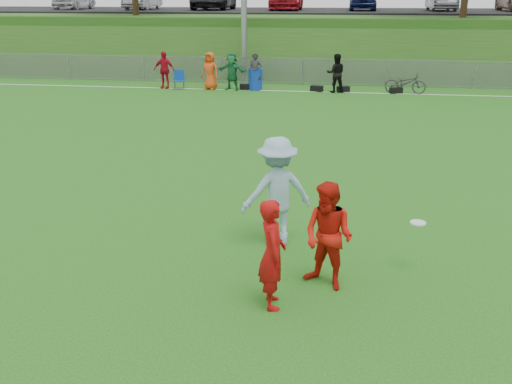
% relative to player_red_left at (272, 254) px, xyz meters
% --- Properties ---
extents(ground, '(120.00, 120.00, 0.00)m').
position_rel_player_red_left_xyz_m(ground, '(-1.00, 0.72, -0.81)').
color(ground, '#1A5912').
rests_on(ground, ground).
extents(sideline_far, '(60.00, 0.10, 0.01)m').
position_rel_player_red_left_xyz_m(sideline_far, '(-1.00, 18.72, -0.81)').
color(sideline_far, white).
rests_on(sideline_far, ground).
extents(fence, '(58.00, 0.06, 1.30)m').
position_rel_player_red_left_xyz_m(fence, '(-1.00, 20.72, -0.16)').
color(fence, gray).
rests_on(fence, ground).
extents(berm, '(120.00, 18.00, 3.00)m').
position_rel_player_red_left_xyz_m(berm, '(-1.00, 31.72, 0.69)').
color(berm, '#255217').
rests_on(berm, ground).
extents(parking_lot, '(120.00, 12.00, 0.10)m').
position_rel_player_red_left_xyz_m(parking_lot, '(-1.00, 33.72, 2.24)').
color(parking_lot, black).
rests_on(parking_lot, berm).
extents(spectator_row, '(8.88, 0.86, 1.69)m').
position_rel_player_red_left_xyz_m(spectator_row, '(-3.70, 18.72, 0.04)').
color(spectator_row, red).
rests_on(spectator_row, ground).
extents(gear_bags, '(7.36, 0.46, 0.26)m').
position_rel_player_red_left_xyz_m(gear_bags, '(0.14, 18.82, -0.68)').
color(gear_bags, black).
rests_on(gear_bags, ground).
extents(player_red_left, '(0.52, 0.67, 1.62)m').
position_rel_player_red_left_xyz_m(player_red_left, '(0.00, 0.00, 0.00)').
color(player_red_left, '#AC0C0B').
rests_on(player_red_left, ground).
extents(player_red_center, '(1.02, 0.95, 1.67)m').
position_rel_player_red_left_xyz_m(player_red_center, '(0.76, 0.67, 0.02)').
color(player_red_center, red).
rests_on(player_red_center, ground).
extents(player_blue, '(1.45, 1.19, 1.96)m').
position_rel_player_red_left_xyz_m(player_blue, '(-0.18, 2.16, 0.17)').
color(player_blue, '#95B8CF').
rests_on(player_blue, ground).
extents(frisbee, '(0.25, 0.25, 0.02)m').
position_rel_player_red_left_xyz_m(frisbee, '(2.16, 1.43, 0.01)').
color(frisbee, white).
rests_on(frisbee, ground).
extents(recycling_bin, '(0.83, 0.83, 0.97)m').
position_rel_player_red_left_xyz_m(recycling_bin, '(-3.05, 18.88, -0.33)').
color(recycling_bin, '#1136B9').
rests_on(recycling_bin, ground).
extents(camp_chair, '(0.57, 0.57, 0.85)m').
position_rel_player_red_left_xyz_m(camp_chair, '(-6.58, 18.60, -0.56)').
color(camp_chair, '#0F3EA5').
rests_on(camp_chair, ground).
extents(bicycle, '(1.87, 0.90, 0.94)m').
position_rel_player_red_left_xyz_m(bicycle, '(3.68, 18.88, -0.34)').
color(bicycle, '#2C2C2E').
rests_on(bicycle, ground).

